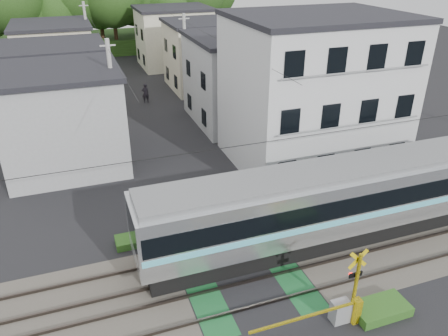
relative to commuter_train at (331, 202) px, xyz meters
name	(u,v)px	position (x,y,z in m)	size (l,w,h in m)	color
ground	(243,275)	(-4.90, -1.20, -2.03)	(120.00, 120.00, 0.00)	black
track_bed	(243,275)	(-4.90, -1.20, -2.00)	(120.00, 120.00, 0.14)	#47423A
commuter_train	(331,202)	(0.00, 0.00, 0.00)	(18.52, 2.92, 3.85)	black
crossing_signal_near	(344,307)	(-2.31, -4.85, -1.32)	(4.74, 0.65, 3.09)	yellow
crossing_signal_far	(164,228)	(-7.48, 2.45, -1.32)	(4.74, 0.65, 3.09)	yellow
apartment_block	(313,91)	(3.60, 8.29, 2.62)	(10.20, 8.36, 9.30)	silver
houses_row	(139,65)	(-4.65, 24.72, 1.21)	(22.07, 31.35, 6.80)	#9FA1A3
tree_hill	(112,4)	(-4.02, 46.64, 4.09)	(40.00, 13.60, 11.60)	#264818
catenary	(371,178)	(1.10, -1.17, 1.66)	(60.00, 5.04, 7.00)	#2D2D33
utility_poles	(128,64)	(-5.95, 21.81, 2.05)	(7.90, 42.00, 8.00)	#A5A5A0
pedestrian	(145,93)	(-4.41, 23.75, -1.14)	(0.65, 0.43, 1.79)	black
weed_patches	(280,264)	(-3.14, -1.29, -1.85)	(10.25, 8.80, 0.40)	#2D5E1E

